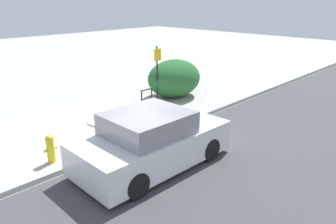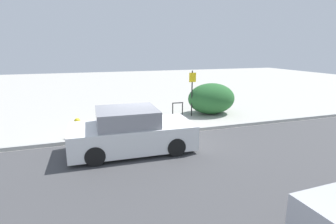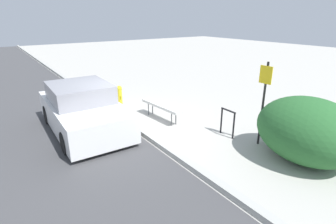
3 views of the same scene
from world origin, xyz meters
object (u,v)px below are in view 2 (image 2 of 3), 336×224
sign_post (192,89)px  parked_car_near (131,132)px  bike_rack (178,109)px  fire_hydrant (78,127)px  bench (136,117)px

sign_post → parked_car_near: (-3.77, -3.67, -0.72)m
bike_rack → fire_hydrant: size_ratio=1.08×
parked_car_near → bike_rack: bearing=50.6°
sign_post → bench: bearing=-158.7°
parked_car_near → fire_hydrant: bearing=131.9°
bench → bike_rack: (2.21, 0.88, 0.01)m
bike_rack → sign_post: size_ratio=0.36×
bench → sign_post: bearing=16.8°
fire_hydrant → bench: bearing=10.8°
fire_hydrant → parked_car_near: 2.65m
bike_rack → fire_hydrant: bearing=-163.7°
sign_post → bike_rack: bearing=-159.9°
bench → bike_rack: size_ratio=2.28×
bench → bike_rack: bearing=17.3°
bike_rack → fire_hydrant: bike_rack is taller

